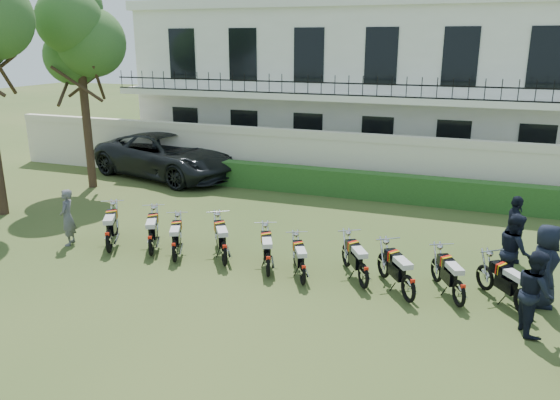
{
  "coord_description": "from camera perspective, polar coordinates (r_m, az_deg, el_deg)",
  "views": [
    {
      "loc": [
        5.56,
        -12.33,
        5.72
      ],
      "look_at": [
        -0.05,
        2.7,
        1.0
      ],
      "focal_mm": 35.0,
      "sensor_mm": 36.0,
      "label": 1
    }
  ],
  "objects": [
    {
      "name": "suv",
      "position": [
        24.0,
        -11.64,
        4.6
      ],
      "size": [
        7.36,
        4.77,
        1.88
      ],
      "primitive_type": "imported",
      "rotation": [
        0.0,
        0.0,
        1.31
      ],
      "color": "black",
      "rests_on": "ground"
    },
    {
      "name": "perimeter_wall",
      "position": [
        21.56,
        5.09,
        4.17
      ],
      "size": [
        30.0,
        0.35,
        2.3
      ],
      "color": "beige",
      "rests_on": "ground"
    },
    {
      "name": "officer_3",
      "position": [
        13.42,
        25.91,
        -6.17
      ],
      "size": [
        0.66,
        0.96,
        1.89
      ],
      "primitive_type": "imported",
      "rotation": [
        0.0,
        0.0,
        1.63
      ],
      "color": "black",
      "rests_on": "ground"
    },
    {
      "name": "motorcycle_9",
      "position": [
        12.87,
        24.22,
        -9.13
      ],
      "size": [
        1.25,
        1.61,
        1.06
      ],
      "rotation": [
        0.0,
        0.0,
        0.65
      ],
      "color": "black",
      "rests_on": "ground"
    },
    {
      "name": "motorcycle_7",
      "position": [
        12.68,
        13.31,
        -8.36
      ],
      "size": [
        1.19,
        1.72,
        1.09
      ],
      "rotation": [
        0.0,
        0.0,
        0.59
      ],
      "color": "black",
      "rests_on": "ground"
    },
    {
      "name": "motorcycle_1",
      "position": [
        15.29,
        -13.36,
        -3.99
      ],
      "size": [
        1.04,
        1.82,
        1.09
      ],
      "rotation": [
        0.0,
        0.0,
        0.49
      ],
      "color": "black",
      "rests_on": "ground"
    },
    {
      "name": "officer_1",
      "position": [
        12.15,
        25.08,
        -8.72
      ],
      "size": [
        0.87,
        1.0,
        1.76
      ],
      "primitive_type": "imported",
      "rotation": [
        0.0,
        0.0,
        1.84
      ],
      "color": "black",
      "rests_on": "ground"
    },
    {
      "name": "motorcycle_3",
      "position": [
        14.32,
        -5.87,
        -5.01
      ],
      "size": [
        1.2,
        1.76,
        1.11
      ],
      "rotation": [
        0.0,
        0.0,
        0.58
      ],
      "color": "black",
      "rests_on": "ground"
    },
    {
      "name": "hedge",
      "position": [
        20.72,
        7.11,
        1.7
      ],
      "size": [
        18.0,
        0.6,
        1.0
      ],
      "primitive_type": "cube",
      "color": "#214217",
      "rests_on": "ground"
    },
    {
      "name": "motorcycle_6",
      "position": [
        13.15,
        8.74,
        -7.24
      ],
      "size": [
        1.09,
        1.71,
        1.06
      ],
      "rotation": [
        0.0,
        0.0,
        0.55
      ],
      "color": "black",
      "rests_on": "ground"
    },
    {
      "name": "motorcycle_8",
      "position": [
        12.79,
        18.25,
        -8.66
      ],
      "size": [
        0.97,
        1.76,
        1.04
      ],
      "rotation": [
        0.0,
        0.0,
        0.46
      ],
      "color": "black",
      "rests_on": "ground"
    },
    {
      "name": "officer_4",
      "position": [
        14.1,
        23.28,
        -4.9
      ],
      "size": [
        0.87,
        1.02,
        1.83
      ],
      "primitive_type": "imported",
      "rotation": [
        0.0,
        0.0,
        1.78
      ],
      "color": "black",
      "rests_on": "ground"
    },
    {
      "name": "motorcycle_4",
      "position": [
        13.63,
        -1.28,
        -6.2
      ],
      "size": [
        0.93,
        1.77,
        1.04
      ],
      "rotation": [
        0.0,
        0.0,
        0.43
      ],
      "color": "black",
      "rests_on": "ground"
    },
    {
      "name": "officer_5",
      "position": [
        15.71,
        23.25,
        -2.81
      ],
      "size": [
        0.51,
        1.09,
        1.82
      ],
      "primitive_type": "imported",
      "rotation": [
        0.0,
        0.0,
        1.63
      ],
      "color": "black",
      "rests_on": "ground"
    },
    {
      "name": "motorcycle_0",
      "position": [
        15.8,
        -17.5,
        -3.56
      ],
      "size": [
        1.13,
        1.88,
        1.14
      ],
      "rotation": [
        0.0,
        0.0,
        0.52
      ],
      "color": "black",
      "rests_on": "ground"
    },
    {
      "name": "tree_west_near",
      "position": [
        22.6,
        -20.28,
        15.88
      ],
      "size": [
        3.4,
        3.2,
        7.9
      ],
      "color": "#473323",
      "rests_on": "ground"
    },
    {
      "name": "building",
      "position": [
        26.94,
        8.72,
        11.96
      ],
      "size": [
        20.4,
        9.6,
        7.4
      ],
      "color": "white",
      "rests_on": "ground"
    },
    {
      "name": "ground",
      "position": [
        14.68,
        -3.51,
        -6.55
      ],
      "size": [
        100.0,
        100.0,
        0.0
      ],
      "primitive_type": "plane",
      "color": "#2F481D",
      "rests_on": "ground"
    },
    {
      "name": "motorcycle_2",
      "position": [
        14.75,
        -10.99,
        -4.73
      ],
      "size": [
        0.94,
        1.75,
        1.03
      ],
      "rotation": [
        0.0,
        0.0,
        0.45
      ],
      "color": "black",
      "rests_on": "ground"
    },
    {
      "name": "motorcycle_5",
      "position": [
        13.2,
        2.4,
        -7.13
      ],
      "size": [
        0.91,
        1.64,
        0.98
      ],
      "rotation": [
        0.0,
        0.0,
        0.47
      ],
      "color": "black",
      "rests_on": "ground"
    },
    {
      "name": "inspector",
      "position": [
        16.8,
        -21.33,
        -1.7
      ],
      "size": [
        0.59,
        0.71,
        1.65
      ],
      "primitive_type": "imported",
      "rotation": [
        0.0,
        0.0,
        -1.18
      ],
      "color": "slate",
      "rests_on": "ground"
    }
  ]
}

